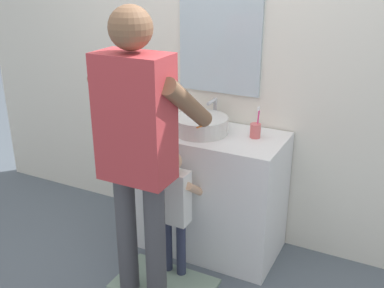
{
  "coord_description": "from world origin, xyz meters",
  "views": [
    {
      "loc": [
        1.26,
        -2.33,
        1.97
      ],
      "look_at": [
        0.0,
        0.15,
        0.85
      ],
      "focal_mm": 42.69,
      "sensor_mm": 36.0,
      "label": 1
    }
  ],
  "objects_px": {
    "child_toddler": "(174,204)",
    "adult_parent": "(138,137)",
    "toothbrush_cup": "(255,130)",
    "soap_bottle": "(157,115)"
  },
  "relations": [
    {
      "from": "toothbrush_cup",
      "to": "child_toddler",
      "type": "relative_size",
      "value": 0.23
    },
    {
      "from": "soap_bottle",
      "to": "child_toddler",
      "type": "distance_m",
      "value": 0.68
    },
    {
      "from": "soap_bottle",
      "to": "adult_parent",
      "type": "distance_m",
      "value": 0.72
    },
    {
      "from": "toothbrush_cup",
      "to": "soap_bottle",
      "type": "distance_m",
      "value": 0.71
    },
    {
      "from": "toothbrush_cup",
      "to": "child_toddler",
      "type": "bearing_deg",
      "value": -128.06
    },
    {
      "from": "child_toddler",
      "to": "adult_parent",
      "type": "xyz_separation_m",
      "value": [
        -0.08,
        -0.26,
        0.53
      ]
    },
    {
      "from": "soap_bottle",
      "to": "adult_parent",
      "type": "bearing_deg",
      "value": -67.63
    },
    {
      "from": "toothbrush_cup",
      "to": "soap_bottle",
      "type": "height_order",
      "value": "toothbrush_cup"
    },
    {
      "from": "toothbrush_cup",
      "to": "child_toddler",
      "type": "xyz_separation_m",
      "value": [
        -0.36,
        -0.46,
        -0.41
      ]
    },
    {
      "from": "toothbrush_cup",
      "to": "adult_parent",
      "type": "relative_size",
      "value": 0.12
    }
  ]
}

